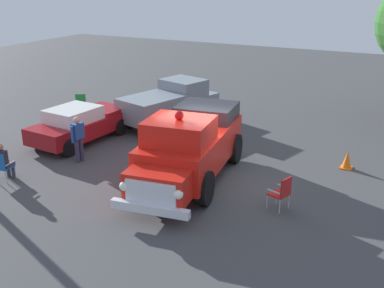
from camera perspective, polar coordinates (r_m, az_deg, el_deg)
The scene contains 10 objects.
ground_plane at distance 15.51m, azimuth 1.70°, elevation -4.27°, with size 60.00×60.00×0.00m, color #424244.
vintage_fire_truck at distance 15.00m, azimuth -0.29°, elevation -0.18°, with size 6.19×3.04×2.59m.
classic_hot_rod at distance 19.29m, azimuth -13.40°, elevation 2.46°, with size 4.50×2.23×1.46m.
parked_pickup at distance 20.94m, azimuth -2.71°, elevation 5.05°, with size 5.11×3.04×1.90m.
lawn_chair_near_truck at distance 16.29m, azimuth -22.15°, elevation -2.35°, with size 0.56×0.57×1.02m.
lawn_chair_by_car at distance 22.93m, azimuth -13.39°, elevation 4.80°, with size 0.68×0.68×1.02m.
lawn_chair_spare at distance 13.53m, azimuth 10.89°, elevation -5.66°, with size 0.63×0.63×1.02m.
spectator_seated at distance 16.34m, azimuth -21.91°, elevation -1.83°, with size 0.58×0.44×1.29m.
spectator_standing at distance 17.07m, azimuth -13.67°, elevation 0.94°, with size 0.64×0.28×1.68m.
traffic_cone at distance 17.10m, azimuth 18.31°, elevation -1.84°, with size 0.40×0.40×0.64m.
Camera 1 is at (-12.81, -6.01, 6.34)m, focal length 43.92 mm.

